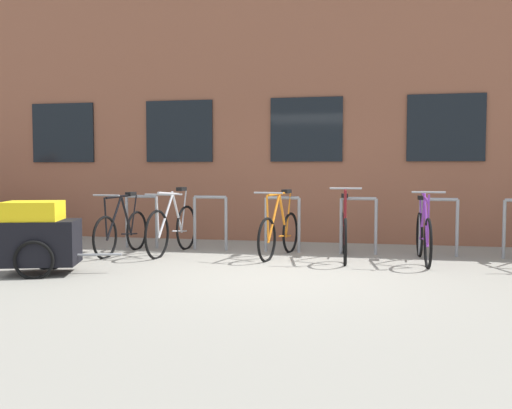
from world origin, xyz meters
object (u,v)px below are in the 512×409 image
at_px(backpack, 13,233).
at_px(bicycle_orange, 279,232).
at_px(bike_trailer, 39,236).
at_px(bicycle_silver, 173,228).
at_px(bicycle_purple, 424,235).
at_px(bicycle_black, 122,230).
at_px(wooden_bench, 4,220).
at_px(bicycle_maroon, 345,233).

bearing_deg(backpack, bicycle_orange, -30.47).
bearing_deg(bike_trailer, backpack, 130.70).
bearing_deg(bicycle_silver, bicycle_orange, 0.96).
xyz_separation_m(bicycle_purple, bicycle_orange, (-2.11, 0.07, -0.01)).
xyz_separation_m(bicycle_black, wooden_bench, (-3.02, 1.30, 0.00)).
xyz_separation_m(bicycle_purple, wooden_bench, (-7.60, 1.17, -0.01)).
xyz_separation_m(wooden_bench, backpack, (0.80, -0.87, -0.15)).
xyz_separation_m(bicycle_orange, bicycle_silver, (-1.70, -0.03, 0.03)).
distance_m(bicycle_orange, wooden_bench, 5.60).
distance_m(bicycle_black, wooden_bench, 3.29).
xyz_separation_m(bicycle_orange, bike_trailer, (-2.75, -2.02, 0.11)).
xyz_separation_m(bike_trailer, wooden_bench, (-2.74, 3.12, -0.12)).
bearing_deg(bicycle_black, bicycle_maroon, 3.12).
bearing_deg(bicycle_black, bicycle_orange, 4.67).
height_order(bicycle_maroon, backpack, bicycle_maroon).
bearing_deg(bicycle_orange, bicycle_silver, -179.04).
xyz_separation_m(bicycle_purple, bicycle_silver, (-3.80, 0.04, 0.02)).
bearing_deg(bicycle_maroon, bicycle_orange, 179.21).
bearing_deg(bike_trailer, wooden_bench, 131.28).
height_order(bicycle_silver, bicycle_maroon, bicycle_maroon).
height_order(bicycle_black, bicycle_purple, bicycle_purple).
distance_m(bicycle_silver, backpack, 3.01).
bearing_deg(bicycle_maroon, bike_trailer, -151.79).
distance_m(bike_trailer, backpack, 2.98).
relative_size(bicycle_purple, bicycle_silver, 0.98).
height_order(bicycle_black, wooden_bench, bicycle_black).
height_order(bicycle_orange, wooden_bench, bicycle_orange).
bearing_deg(bicycle_purple, bicycle_orange, 178.18).
relative_size(bicycle_maroon, wooden_bench, 0.95).
distance_m(bicycle_black, backpack, 2.26).
distance_m(bicycle_black, bicycle_orange, 2.48).
bearing_deg(bicycle_silver, bicycle_purple, -0.58).
bearing_deg(wooden_bench, bicycle_maroon, -9.76).
distance_m(bicycle_purple, wooden_bench, 7.69).
xyz_separation_m(bicycle_silver, bike_trailer, (-1.06, -1.99, 0.08)).
height_order(bicycle_purple, backpack, bicycle_purple).
relative_size(bike_trailer, backpack, 3.36).
relative_size(bicycle_silver, backpack, 4.04).
distance_m(bicycle_black, bike_trailer, 1.84).
xyz_separation_m(bicycle_orange, bicycle_maroon, (0.98, -0.01, 0.01)).
relative_size(bicycle_orange, bicycle_maroon, 0.92).
bearing_deg(bicycle_purple, backpack, 177.49).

